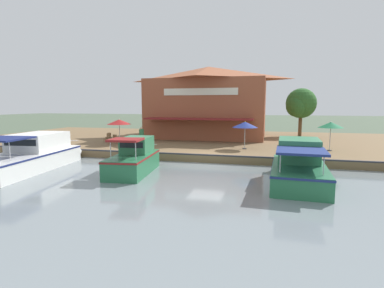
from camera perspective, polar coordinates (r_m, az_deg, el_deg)
ground_plane at (r=21.91m, az=2.76°, el=-3.81°), size 220.00×220.00×0.00m
quay_deck at (r=32.59m, az=6.67°, el=0.39°), size 22.00×56.00×0.60m
quay_edge_fender at (r=21.89m, az=2.82°, el=-2.10°), size 0.20×50.40×0.10m
waterfront_restaurant at (r=34.94m, az=3.13°, el=8.07°), size 10.76×13.43×8.00m
patio_umbrella_mid_patio_left at (r=28.83m, az=-13.70°, el=4.11°), size 2.24×2.24×2.37m
patio_umbrella_near_quay_edge at (r=26.39m, az=24.93°, el=3.31°), size 1.94×1.94×2.37m
patio_umbrella_far_corner at (r=25.36m, az=10.07°, el=3.65°), size 2.09×2.09×2.33m
cafe_chair_under_first_umbrella at (r=31.80m, az=-15.62°, el=1.40°), size 0.53×0.53×0.85m
cafe_chair_back_row_seat at (r=24.31m, az=17.91°, el=-0.48°), size 0.58×0.58×0.85m
cafe_chair_beside_entrance at (r=29.64m, az=-14.64°, el=1.01°), size 0.50×0.50×0.85m
cafe_chair_facing_river at (r=30.92m, az=-15.84°, el=1.23°), size 0.57×0.57×0.85m
person_at_quay_edge at (r=28.76m, az=-9.59°, el=2.01°), size 0.46×0.46×1.61m
motorboat_far_downstream at (r=17.75m, az=19.57°, el=-3.89°), size 7.39×3.05×2.32m
motorboat_fourth_along at (r=19.40m, az=-10.59°, el=-2.70°), size 6.08×2.73×2.28m
motorboat_distant_upstream at (r=22.85m, az=-27.61°, el=-1.84°), size 9.74×4.08×2.31m
tree_downstream_bank at (r=41.22m, az=-2.22°, el=9.48°), size 3.75×3.57×7.05m
tree_upstream_bank at (r=37.42m, az=19.89°, el=7.15°), size 3.66×3.49×5.62m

